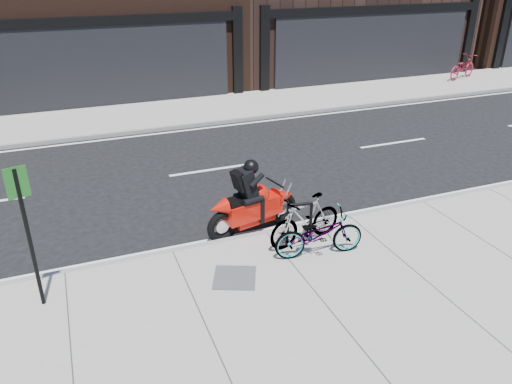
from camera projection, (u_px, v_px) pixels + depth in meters
name	position (u px, v px, depth m)	size (l,w,h in m)	color
ground	(236.00, 199.00, 12.16)	(120.00, 120.00, 0.00)	black
sidewalk_near	(339.00, 325.00, 7.92)	(60.00, 6.00, 0.13)	gray
sidewalk_far	(167.00, 113.00, 18.66)	(60.00, 3.50, 0.13)	gray
bike_rack	(299.00, 220.00, 9.83)	(0.54, 0.14, 0.91)	black
bicycle_front	(319.00, 234.00, 9.48)	(0.61, 1.75, 0.92)	gray
bicycle_rear	(305.00, 220.00, 9.89)	(0.48, 1.69, 1.01)	gray
motorcycle	(257.00, 202.00, 10.52)	(2.21, 0.80, 1.67)	black
bicycle_far	(462.00, 67.00, 23.40)	(0.71, 2.04, 1.07)	maroon
utility_grate	(235.00, 278.00, 8.96)	(0.75, 0.75, 0.01)	#4B4B4D
sign_post	(27.00, 226.00, 7.69)	(0.33, 0.10, 2.45)	black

